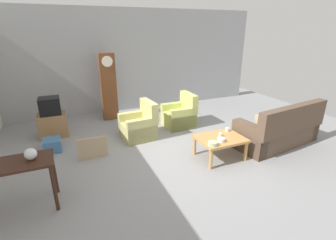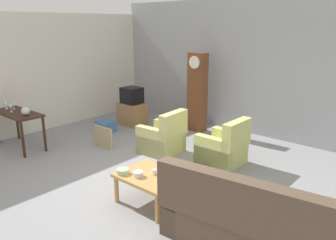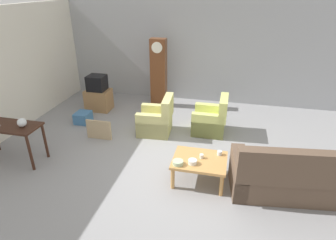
% 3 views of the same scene
% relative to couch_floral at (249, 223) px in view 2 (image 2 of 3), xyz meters
% --- Properties ---
extents(ground_plane, '(10.40, 10.40, 0.00)m').
position_rel_couch_floral_xyz_m(ground_plane, '(-2.09, 0.55, -0.35)').
color(ground_plane, gray).
extents(garage_door_wall, '(8.40, 0.16, 3.20)m').
position_rel_couch_floral_xyz_m(garage_door_wall, '(-2.09, 4.15, 1.25)').
color(garage_door_wall, '#9EA0A5').
rests_on(garage_door_wall, ground_plane).
extents(pegboard_wall_left, '(0.12, 6.40, 2.88)m').
position_rel_couch_floral_xyz_m(pegboard_wall_left, '(-6.29, 0.95, 1.09)').
color(pegboard_wall_left, silver).
rests_on(pegboard_wall_left, ground_plane).
extents(couch_floral, '(2.19, 1.14, 1.04)m').
position_rel_couch_floral_xyz_m(couch_floral, '(0.00, 0.00, 0.00)').
color(couch_floral, brown).
rests_on(couch_floral, ground_plane).
extents(armchair_olive_near, '(0.85, 0.82, 0.92)m').
position_rel_couch_floral_xyz_m(armchair_olive_near, '(-2.88, 1.68, -0.05)').
color(armchair_olive_near, '#CCC67A').
rests_on(armchair_olive_near, ground_plane).
extents(armchair_olive_far, '(0.79, 0.76, 0.92)m').
position_rel_couch_floral_xyz_m(armchair_olive_far, '(-1.60, 2.00, -0.05)').
color(armchair_olive_far, '#C8CF6E').
rests_on(armchair_olive_far, ground_plane).
extents(coffee_table_wood, '(0.96, 0.76, 0.46)m').
position_rel_couch_floral_xyz_m(coffee_table_wood, '(-1.63, 0.03, 0.04)').
color(coffee_table_wood, tan).
rests_on(coffee_table_wood, ground_plane).
extents(console_table_dark, '(1.30, 0.56, 0.80)m').
position_rel_couch_floral_xyz_m(console_table_dark, '(-5.42, -0.14, 0.33)').
color(console_table_dark, '#381E14').
rests_on(console_table_dark, ground_plane).
extents(grandfather_clock, '(0.44, 0.30, 1.95)m').
position_rel_couch_floral_xyz_m(grandfather_clock, '(-3.27, 3.39, 0.63)').
color(grandfather_clock, brown).
rests_on(grandfather_clock, ground_plane).
extents(tv_stand_cabinet, '(0.68, 0.52, 0.59)m').
position_rel_couch_floral_xyz_m(tv_stand_cabinet, '(-4.86, 2.66, -0.06)').
color(tv_stand_cabinet, '#997047').
rests_on(tv_stand_cabinet, ground_plane).
extents(tv_crt, '(0.48, 0.44, 0.42)m').
position_rel_couch_floral_xyz_m(tv_crt, '(-4.86, 2.66, 0.45)').
color(tv_crt, black).
rests_on(tv_crt, tv_stand_cabinet).
extents(framed_picture_leaning, '(0.60, 0.05, 0.46)m').
position_rel_couch_floral_xyz_m(framed_picture_leaning, '(-4.10, 1.07, -0.12)').
color(framed_picture_leaning, tan).
rests_on(framed_picture_leaning, ground_plane).
extents(storage_box_blue, '(0.36, 0.41, 0.28)m').
position_rel_couch_floral_xyz_m(storage_box_blue, '(-4.90, 1.77, -0.21)').
color(storage_box_blue, teal).
rests_on(storage_box_blue, ground_plane).
extents(glass_dome_cloche, '(0.18, 0.18, 0.18)m').
position_rel_couch_floral_xyz_m(glass_dome_cloche, '(-5.06, -0.13, 0.53)').
color(glass_dome_cloche, silver).
rests_on(glass_dome_cloche, console_table_dark).
extents(cup_white_porcelain, '(0.07, 0.07, 0.08)m').
position_rel_couch_floral_xyz_m(cup_white_porcelain, '(-1.60, 0.07, 0.15)').
color(cup_white_porcelain, white).
rests_on(cup_white_porcelain, coffee_table_wood).
extents(cup_blue_rimmed, '(0.09, 0.09, 0.08)m').
position_rel_couch_floral_xyz_m(cup_blue_rimmed, '(-1.29, 0.25, 0.15)').
color(cup_blue_rimmed, silver).
rests_on(cup_blue_rimmed, coffee_table_wood).
extents(bowl_white_stacked, '(0.15, 0.15, 0.08)m').
position_rel_couch_floral_xyz_m(bowl_white_stacked, '(-1.73, -0.14, 0.15)').
color(bowl_white_stacked, white).
rests_on(bowl_white_stacked, coffee_table_wood).
extents(bowl_shallow_green, '(0.19, 0.19, 0.07)m').
position_rel_couch_floral_xyz_m(bowl_shallow_green, '(-1.98, -0.22, 0.15)').
color(bowl_shallow_green, '#B2C69E').
rests_on(bowl_shallow_green, coffee_table_wood).
extents(wine_glass_tall, '(0.08, 0.08, 0.21)m').
position_rel_couch_floral_xyz_m(wine_glass_tall, '(-5.87, -0.16, 0.58)').
color(wine_glass_tall, silver).
rests_on(wine_glass_tall, console_table_dark).
extents(wine_glass_mid, '(0.07, 0.07, 0.19)m').
position_rel_couch_floral_xyz_m(wine_glass_mid, '(-5.74, -0.06, 0.57)').
color(wine_glass_mid, silver).
rests_on(wine_glass_mid, console_table_dark).
extents(wine_glass_short, '(0.06, 0.06, 0.21)m').
position_rel_couch_floral_xyz_m(wine_glass_short, '(-5.53, -0.22, 0.59)').
color(wine_glass_short, silver).
rests_on(wine_glass_short, console_table_dark).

